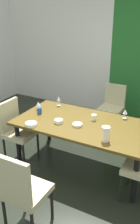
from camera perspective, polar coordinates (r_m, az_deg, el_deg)
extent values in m
cube|color=black|center=(3.91, -5.67, -13.73)|extent=(5.65, 5.51, 0.02)
cube|color=silver|center=(6.24, -3.18, 14.04)|extent=(2.83, 0.10, 2.67)
cube|color=#523F17|center=(3.70, 3.21, -2.74)|extent=(2.03, 1.07, 0.04)
cylinder|color=black|center=(4.61, -4.89, -2.35)|extent=(0.07, 0.07, 0.70)
cylinder|color=black|center=(4.00, -11.74, -7.11)|extent=(0.07, 0.07, 0.70)
cylinder|color=black|center=(3.30, 14.66, -14.76)|extent=(0.07, 0.07, 0.70)
cylinder|color=black|center=(3.35, 11.52, -16.70)|extent=(0.04, 0.04, 0.42)
cylinder|color=black|center=(3.64, 13.38, -13.16)|extent=(0.04, 0.04, 0.42)
cube|color=tan|center=(4.96, 9.35, 0.70)|extent=(0.44, 0.44, 0.07)
cube|color=tan|center=(5.06, 10.28, 3.83)|extent=(0.42, 0.05, 0.45)
cylinder|color=black|center=(4.84, 10.52, -3.17)|extent=(0.04, 0.04, 0.42)
cylinder|color=black|center=(4.95, 6.36, -2.27)|extent=(0.04, 0.04, 0.42)
cylinder|color=black|center=(5.17, 11.87, -1.49)|extent=(0.04, 0.04, 0.42)
cylinder|color=black|center=(5.28, 7.94, -0.69)|extent=(0.04, 0.04, 0.42)
cube|color=tan|center=(4.04, -11.27, -4.90)|extent=(0.44, 0.44, 0.07)
cube|color=tan|center=(4.05, -13.76, -0.96)|extent=(0.05, 0.42, 0.52)
cylinder|color=black|center=(4.19, -7.33, -7.42)|extent=(0.04, 0.04, 0.42)
cylinder|color=black|center=(3.94, -10.55, -9.86)|extent=(0.04, 0.04, 0.42)
cylinder|color=black|center=(4.40, -11.41, -6.13)|extent=(0.04, 0.04, 0.42)
cylinder|color=black|center=(4.16, -14.71, -8.33)|extent=(0.04, 0.04, 0.42)
cube|color=tan|center=(2.91, -9.73, -17.45)|extent=(0.44, 0.44, 0.07)
cube|color=tan|center=(2.62, -12.87, -15.37)|extent=(0.42, 0.05, 0.54)
cylinder|color=black|center=(3.27, -10.09, -17.72)|extent=(0.04, 0.04, 0.42)
cylinder|color=black|center=(3.10, -4.16, -20.14)|extent=(0.04, 0.04, 0.42)
cylinder|color=black|center=(3.07, -14.73, -21.57)|extent=(0.04, 0.04, 0.42)
cylinder|color=silver|center=(3.91, 12.35, -1.42)|extent=(0.06, 0.06, 0.00)
cylinder|color=silver|center=(3.89, 12.40, -0.89)|extent=(0.01, 0.01, 0.08)
cone|color=silver|center=(3.87, 12.49, 0.09)|extent=(0.07, 0.07, 0.07)
cylinder|color=silver|center=(4.17, -7.18, 0.56)|extent=(0.06, 0.06, 0.00)
cylinder|color=silver|center=(4.16, -7.21, 1.00)|extent=(0.01, 0.01, 0.07)
cone|color=silver|center=(4.13, -7.25, 1.88)|extent=(0.08, 0.08, 0.07)
cylinder|color=silver|center=(4.31, -2.58, 1.49)|extent=(0.07, 0.07, 0.00)
cylinder|color=silver|center=(4.29, -2.59, 2.04)|extent=(0.01, 0.01, 0.08)
cone|color=silver|center=(4.26, -2.61, 3.08)|extent=(0.06, 0.06, 0.08)
cylinder|color=silver|center=(3.67, -2.63, -2.13)|extent=(0.12, 0.12, 0.05)
cylinder|color=silver|center=(3.58, 1.67, -2.93)|extent=(0.14, 0.14, 0.04)
cylinder|color=white|center=(3.63, -8.88, -2.77)|extent=(0.17, 0.17, 0.05)
cylinder|color=#1E4590|center=(4.01, -6.99, 0.33)|extent=(0.07, 0.07, 0.10)
cylinder|color=#ECF0C5|center=(3.77, 5.45, -1.23)|extent=(0.08, 0.08, 0.09)
cylinder|color=white|center=(3.20, 8.14, -4.98)|extent=(0.11, 0.11, 0.20)
cone|color=white|center=(3.15, 9.04, -3.83)|extent=(0.04, 0.04, 0.04)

